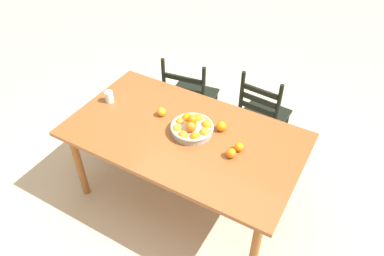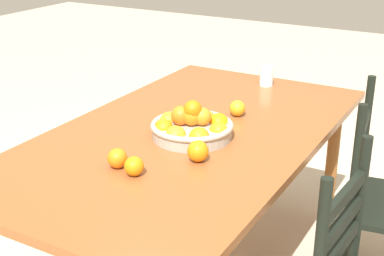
{
  "view_description": "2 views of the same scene",
  "coord_description": "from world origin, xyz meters",
  "px_view_note": "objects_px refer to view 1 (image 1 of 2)",
  "views": [
    {
      "loc": [
        1.09,
        -1.78,
        2.63
      ],
      "look_at": [
        0.05,
        0.04,
        0.8
      ],
      "focal_mm": 34.4,
      "sensor_mm": 36.0,
      "label": 1
    },
    {
      "loc": [
        1.83,
        1.05,
        1.62
      ],
      "look_at": [
        0.05,
        0.04,
        0.8
      ],
      "focal_mm": 51.61,
      "sensor_mm": 36.0,
      "label": 2
    }
  ],
  "objects_px": {
    "orange_loose_2": "(221,126)",
    "orange_loose_3": "(239,147)",
    "orange_loose_0": "(162,112)",
    "chair_near_window": "(262,116)",
    "chair_by_cabinet": "(190,99)",
    "fruit_bowl": "(192,127)",
    "orange_loose_1": "(231,153)",
    "dining_table": "(184,140)",
    "drinking_glass": "(109,97)"
  },
  "relations": [
    {
      "from": "chair_near_window",
      "to": "chair_by_cabinet",
      "type": "bearing_deg",
      "value": 10.66
    },
    {
      "from": "dining_table",
      "to": "fruit_bowl",
      "type": "xyz_separation_m",
      "value": [
        0.05,
        0.04,
        0.12
      ]
    },
    {
      "from": "chair_by_cabinet",
      "to": "orange_loose_3",
      "type": "relative_size",
      "value": 13.51
    },
    {
      "from": "orange_loose_2",
      "to": "orange_loose_3",
      "type": "relative_size",
      "value": 1.14
    },
    {
      "from": "orange_loose_1",
      "to": "orange_loose_2",
      "type": "distance_m",
      "value": 0.29
    },
    {
      "from": "chair_near_window",
      "to": "chair_by_cabinet",
      "type": "height_order",
      "value": "chair_near_window"
    },
    {
      "from": "chair_near_window",
      "to": "drinking_glass",
      "type": "xyz_separation_m",
      "value": [
        -1.09,
        -0.82,
        0.36
      ]
    },
    {
      "from": "fruit_bowl",
      "to": "orange_loose_2",
      "type": "distance_m",
      "value": 0.23
    },
    {
      "from": "chair_by_cabinet",
      "to": "drinking_glass",
      "type": "height_order",
      "value": "chair_by_cabinet"
    },
    {
      "from": "orange_loose_1",
      "to": "chair_by_cabinet",
      "type": "bearing_deg",
      "value": 134.72
    },
    {
      "from": "chair_near_window",
      "to": "fruit_bowl",
      "type": "relative_size",
      "value": 2.84
    },
    {
      "from": "orange_loose_0",
      "to": "drinking_glass",
      "type": "bearing_deg",
      "value": -172.73
    },
    {
      "from": "chair_by_cabinet",
      "to": "orange_loose_3",
      "type": "bearing_deg",
      "value": 130.53
    },
    {
      "from": "chair_near_window",
      "to": "drinking_glass",
      "type": "bearing_deg",
      "value": 41.45
    },
    {
      "from": "fruit_bowl",
      "to": "orange_loose_0",
      "type": "relative_size",
      "value": 4.68
    },
    {
      "from": "dining_table",
      "to": "orange_loose_0",
      "type": "distance_m",
      "value": 0.3
    },
    {
      "from": "chair_near_window",
      "to": "chair_by_cabinet",
      "type": "distance_m",
      "value": 0.74
    },
    {
      "from": "chair_by_cabinet",
      "to": "drinking_glass",
      "type": "bearing_deg",
      "value": 56.64
    },
    {
      "from": "fruit_bowl",
      "to": "chair_near_window",
      "type": "bearing_deg",
      "value": 70.44
    },
    {
      "from": "chair_by_cabinet",
      "to": "orange_loose_2",
      "type": "relative_size",
      "value": 11.8
    },
    {
      "from": "orange_loose_2",
      "to": "drinking_glass",
      "type": "xyz_separation_m",
      "value": [
        -0.98,
        -0.14,
        0.01
      ]
    },
    {
      "from": "dining_table",
      "to": "orange_loose_2",
      "type": "xyz_separation_m",
      "value": [
        0.23,
        0.17,
        0.11
      ]
    },
    {
      "from": "fruit_bowl",
      "to": "orange_loose_2",
      "type": "height_order",
      "value": "fruit_bowl"
    },
    {
      "from": "dining_table",
      "to": "drinking_glass",
      "type": "xyz_separation_m",
      "value": [
        -0.75,
        0.04,
        0.12
      ]
    },
    {
      "from": "chair_by_cabinet",
      "to": "orange_loose_0",
      "type": "xyz_separation_m",
      "value": [
        0.13,
        -0.68,
        0.36
      ]
    },
    {
      "from": "orange_loose_3",
      "to": "orange_loose_0",
      "type": "bearing_deg",
      "value": 175.16
    },
    {
      "from": "fruit_bowl",
      "to": "orange_loose_1",
      "type": "height_order",
      "value": "fruit_bowl"
    },
    {
      "from": "dining_table",
      "to": "orange_loose_2",
      "type": "bearing_deg",
      "value": 36.63
    },
    {
      "from": "chair_near_window",
      "to": "orange_loose_3",
      "type": "bearing_deg",
      "value": 101.44
    },
    {
      "from": "chair_near_window",
      "to": "drinking_glass",
      "type": "distance_m",
      "value": 1.41
    },
    {
      "from": "dining_table",
      "to": "orange_loose_1",
      "type": "relative_size",
      "value": 24.87
    },
    {
      "from": "orange_loose_1",
      "to": "orange_loose_3",
      "type": "xyz_separation_m",
      "value": [
        0.02,
        0.09,
        -0.0
      ]
    },
    {
      "from": "drinking_glass",
      "to": "orange_loose_1",
      "type": "bearing_deg",
      "value": -4.16
    },
    {
      "from": "chair_near_window",
      "to": "orange_loose_1",
      "type": "height_order",
      "value": "chair_near_window"
    },
    {
      "from": "fruit_bowl",
      "to": "orange_loose_3",
      "type": "relative_size",
      "value": 4.82
    },
    {
      "from": "orange_loose_1",
      "to": "orange_loose_2",
      "type": "xyz_separation_m",
      "value": [
        -0.19,
        0.22,
        0.0
      ]
    },
    {
      "from": "orange_loose_3",
      "to": "dining_table",
      "type": "bearing_deg",
      "value": -175.18
    },
    {
      "from": "chair_near_window",
      "to": "fruit_bowl",
      "type": "distance_m",
      "value": 0.93
    },
    {
      "from": "orange_loose_1",
      "to": "orange_loose_3",
      "type": "distance_m",
      "value": 0.09
    },
    {
      "from": "fruit_bowl",
      "to": "orange_loose_3",
      "type": "height_order",
      "value": "fruit_bowl"
    },
    {
      "from": "orange_loose_2",
      "to": "orange_loose_3",
      "type": "xyz_separation_m",
      "value": [
        0.21,
        -0.14,
        -0.01
      ]
    },
    {
      "from": "orange_loose_0",
      "to": "dining_table",
      "type": "bearing_deg",
      "value": -20.09
    },
    {
      "from": "chair_by_cabinet",
      "to": "orange_loose_2",
      "type": "height_order",
      "value": "chair_by_cabinet"
    },
    {
      "from": "chair_by_cabinet",
      "to": "orange_loose_0",
      "type": "relative_size",
      "value": 13.12
    },
    {
      "from": "fruit_bowl",
      "to": "orange_loose_2",
      "type": "bearing_deg",
      "value": 35.09
    },
    {
      "from": "dining_table",
      "to": "chair_near_window",
      "type": "bearing_deg",
      "value": 68.54
    },
    {
      "from": "orange_loose_2",
      "to": "orange_loose_0",
      "type": "bearing_deg",
      "value": -171.33
    },
    {
      "from": "orange_loose_2",
      "to": "chair_by_cabinet",
      "type": "bearing_deg",
      "value": 136.3
    },
    {
      "from": "chair_by_cabinet",
      "to": "fruit_bowl",
      "type": "distance_m",
      "value": 0.93
    },
    {
      "from": "chair_by_cabinet",
      "to": "orange_loose_0",
      "type": "bearing_deg",
      "value": 93.08
    }
  ]
}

